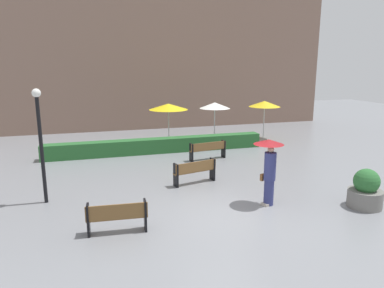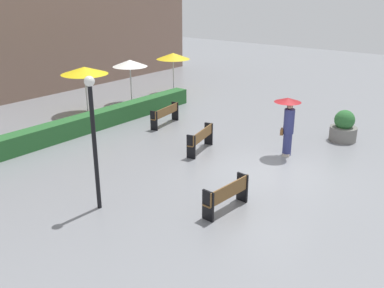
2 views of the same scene
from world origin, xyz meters
name	(u,v)px [view 2 (image 2 of 2)]	position (x,y,z in m)	size (l,w,h in m)	color
ground_plane	(272,173)	(0.00, 0.00, 0.00)	(60.00, 60.00, 0.00)	gray
bench_back_row	(166,114)	(1.76, 6.35, 0.53)	(1.90, 0.62, 0.86)	brown
bench_near_left	(227,194)	(-3.14, -0.25, 0.50)	(1.66, 0.49, 0.86)	brown
bench_mid_center	(201,138)	(0.11, 3.10, 0.54)	(1.77, 0.72, 0.89)	brown
pedestrian_with_umbrella	(288,119)	(1.76, 0.42, 1.40)	(0.97, 0.97, 2.17)	navy
planter_pot	(344,128)	(4.66, -0.67, 0.54)	(1.07, 1.07, 1.27)	slate
lamp_post	(93,130)	(-5.22, 2.69, 2.32)	(0.28, 0.28, 3.77)	black
patio_umbrella_yellow	(84,71)	(0.81, 10.63, 2.12)	(2.25, 2.25, 2.30)	silver
patio_umbrella_white	(130,63)	(3.56, 10.37, 2.13)	(1.81, 1.81, 2.31)	silver
patio_umbrella_yellow_far	(173,56)	(6.68, 10.07, 2.16)	(1.91, 1.91, 2.34)	silver
hedge_strip	(100,119)	(-0.32, 8.40, 0.38)	(11.37, 0.70, 0.75)	#28602D
building_facade	(0,11)	(0.00, 16.00, 4.72)	(28.00, 1.20, 9.43)	#846656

